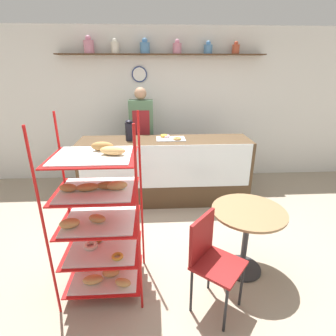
{
  "coord_description": "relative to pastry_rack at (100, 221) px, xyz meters",
  "views": [
    {
      "loc": [
        -0.18,
        -2.62,
        2.05
      ],
      "look_at": [
        0.0,
        0.43,
        0.86
      ],
      "focal_mm": 28.0,
      "sensor_mm": 36.0,
      "label": 1
    }
  ],
  "objects": [
    {
      "name": "cafe_table",
      "position": [
        1.43,
        0.14,
        -0.19
      ],
      "size": [
        0.73,
        0.73,
        0.73
      ],
      "color": "#262628",
      "rests_on": "ground_plane"
    },
    {
      "name": "coffee_carafe",
      "position": [
        0.15,
        1.77,
        0.42
      ],
      "size": [
        0.12,
        0.12,
        0.31
      ],
      "color": "black",
      "rests_on": "display_counter"
    },
    {
      "name": "pastry_rack",
      "position": [
        0.0,
        0.0,
        0.0
      ],
      "size": [
        0.75,
        0.6,
        1.69
      ],
      "color": "#B71414",
      "rests_on": "ground_plane"
    },
    {
      "name": "person_worker",
      "position": [
        0.3,
        2.37,
        0.21
      ],
      "size": [
        0.4,
        0.23,
        1.74
      ],
      "color": "#282833",
      "rests_on": "ground_plane"
    },
    {
      "name": "cafe_chair",
      "position": [
        0.96,
        -0.27,
        -0.19
      ],
      "size": [
        0.54,
        0.54,
        0.89
      ],
      "rotation": [
        0.0,
        0.0,
        7.15
      ],
      "color": "black",
      "rests_on": "ground_plane"
    },
    {
      "name": "back_wall",
      "position": [
        0.67,
        2.84,
        0.63
      ],
      "size": [
        10.0,
        0.3,
        2.7
      ],
      "color": "white",
      "rests_on": "ground_plane"
    },
    {
      "name": "ground_plane",
      "position": [
        0.67,
        0.55,
        -0.74
      ],
      "size": [
        14.0,
        14.0,
        0.0
      ],
      "primitive_type": "plane",
      "color": "gray"
    },
    {
      "name": "display_counter",
      "position": [
        0.67,
        1.78,
        -0.23
      ],
      "size": [
        2.61,
        0.64,
        1.02
      ],
      "color": "#4C3823",
      "rests_on": "ground_plane"
    },
    {
      "name": "donut_tray_counter",
      "position": [
        0.75,
        1.82,
        0.29
      ],
      "size": [
        0.43,
        0.29,
        0.05
      ],
      "color": "silver",
      "rests_on": "display_counter"
    }
  ]
}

